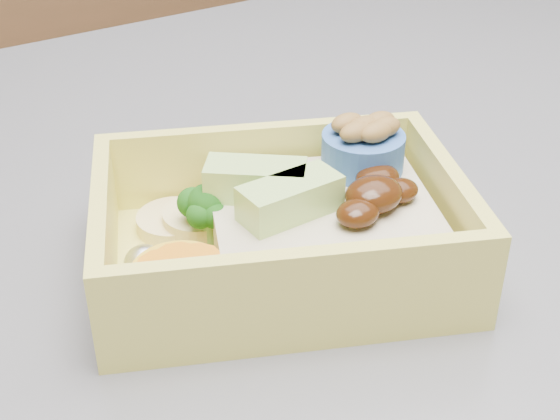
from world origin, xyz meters
TOP-DOWN VIEW (x-y plane):
  - bento_box at (-0.19, -0.11)m, footprint 0.23×0.21m

SIDE VIEW (x-z plane):
  - bento_box at x=-0.19m, z-range 0.91..0.98m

